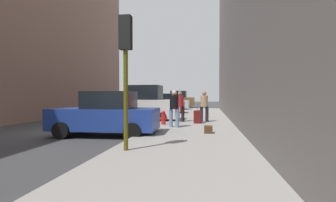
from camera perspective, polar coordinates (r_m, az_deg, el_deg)
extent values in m
plane|color=#38383A|center=(12.74, -23.19, -6.22)|extent=(120.00, 120.00, 0.00)
cube|color=gray|center=(10.87, 5.02, -7.00)|extent=(4.00, 40.00, 0.15)
cube|color=navy|center=(10.82, -13.55, -3.78)|extent=(4.25, 1.96, 0.84)
cube|color=black|center=(10.72, -12.56, 0.19)|extent=(1.94, 1.62, 0.70)
cylinder|color=black|center=(12.23, -18.05, -4.98)|extent=(0.65, 0.24, 0.64)
cylinder|color=black|center=(10.60, -22.27, -5.95)|extent=(0.65, 0.24, 0.64)
cylinder|color=black|center=(11.36, -5.40, -5.40)|extent=(0.65, 0.24, 0.64)
cylinder|color=black|center=(9.58, -7.76, -6.63)|extent=(0.65, 0.24, 0.64)
cube|color=silver|center=(16.26, -5.90, -1.64)|extent=(4.66, 2.01, 1.10)
cube|color=black|center=(16.19, -5.23, 1.82)|extent=(2.13, 1.64, 0.90)
cylinder|color=black|center=(17.64, -9.71, -3.05)|extent=(0.65, 0.24, 0.64)
cylinder|color=black|center=(15.93, -12.02, -3.52)|extent=(0.65, 0.24, 0.64)
cylinder|color=black|center=(16.83, -0.11, -3.24)|extent=(0.65, 0.24, 0.64)
cylinder|color=black|center=(15.04, -1.43, -3.77)|extent=(0.65, 0.24, 0.64)
cube|color=#B2191E|center=(22.52, -1.82, -1.18)|extent=(4.24, 1.93, 0.84)
cube|color=black|center=(22.47, -1.32, 0.73)|extent=(1.92, 1.60, 0.70)
cylinder|color=black|center=(23.70, -4.72, -1.96)|extent=(0.64, 0.23, 0.64)
cylinder|color=black|center=(21.91, -5.73, -2.22)|extent=(0.64, 0.23, 0.64)
cylinder|color=black|center=(23.28, 1.87, -2.01)|extent=(0.64, 0.23, 0.64)
cylinder|color=black|center=(21.45, 1.39, -2.28)|extent=(0.64, 0.23, 0.64)
cube|color=#B7BABF|center=(28.58, 0.41, -0.67)|extent=(4.22, 1.89, 0.84)
cube|color=black|center=(28.54, 0.80, 0.83)|extent=(1.91, 1.59, 0.70)
cylinder|color=black|center=(29.74, -1.92, -1.31)|extent=(0.64, 0.23, 0.64)
cylinder|color=black|center=(27.94, -2.65, -1.48)|extent=(0.64, 0.23, 0.64)
cylinder|color=black|center=(29.33, 3.32, -1.35)|extent=(0.64, 0.23, 0.64)
cylinder|color=black|center=(27.50, 2.92, -1.52)|extent=(0.64, 0.23, 0.64)
cube|color=brown|center=(35.52, 2.02, -0.10)|extent=(4.64, 1.95, 1.10)
cube|color=black|center=(35.48, 2.34, 1.48)|extent=(2.11, 1.61, 0.90)
cylinder|color=black|center=(36.67, -0.10, -0.84)|extent=(0.64, 0.23, 0.64)
cylinder|color=black|center=(34.86, -0.63, -0.94)|extent=(0.64, 0.23, 0.64)
cylinder|color=black|center=(36.27, 4.55, -0.86)|extent=(0.64, 0.23, 0.64)
cylinder|color=black|center=(34.44, 4.27, -0.97)|extent=(0.64, 0.23, 0.64)
cylinder|color=red|center=(13.36, -1.00, -3.95)|extent=(0.22, 0.22, 0.55)
sphere|color=red|center=(13.33, -1.00, -2.53)|extent=(0.20, 0.20, 0.20)
cylinder|color=red|center=(13.39, -1.67, -3.82)|extent=(0.10, 0.09, 0.09)
cylinder|color=red|center=(13.33, -0.32, -3.84)|extent=(0.10, 0.09, 0.09)
cylinder|color=#514C0F|center=(7.10, -9.19, 3.82)|extent=(0.12, 0.12, 3.60)
cube|color=black|center=(7.29, -9.23, 14.48)|extent=(0.32, 0.24, 0.90)
sphere|color=red|center=(7.48, -8.92, 16.34)|extent=(0.14, 0.14, 0.14)
sphere|color=yellow|center=(7.42, -8.91, 14.25)|extent=(0.14, 0.14, 0.14)
sphere|color=green|center=(7.36, -8.90, 12.13)|extent=(0.14, 0.14, 0.14)
cylinder|color=black|center=(14.89, 7.28, -2.85)|extent=(0.22, 0.22, 0.85)
cylinder|color=black|center=(14.81, 8.47, -2.87)|extent=(0.22, 0.22, 0.85)
cylinder|color=tan|center=(14.81, 7.88, -0.02)|extent=(0.49, 0.49, 0.62)
sphere|color=#997051|center=(14.81, 7.89, 1.64)|extent=(0.24, 0.24, 0.24)
cylinder|color=#728CB2|center=(12.15, 2.04, -3.75)|extent=(0.22, 0.22, 0.85)
cylinder|color=#728CB2|center=(12.26, 0.63, -3.71)|extent=(0.22, 0.22, 0.85)
cylinder|color=black|center=(12.16, 1.33, -0.28)|extent=(0.48, 0.48, 0.62)
sphere|color=beige|center=(12.16, 1.34, 1.75)|extent=(0.24, 0.24, 0.24)
cylinder|color=black|center=(14.75, 3.25, -2.88)|extent=(0.18, 0.18, 0.85)
cylinder|color=black|center=(14.79, 2.01, -2.87)|extent=(0.18, 0.18, 0.85)
cylinder|color=#A51E23|center=(14.74, 2.63, -0.02)|extent=(0.40, 0.40, 0.62)
sphere|color=#997051|center=(14.73, 2.63, 1.65)|extent=(0.24, 0.24, 0.24)
cube|color=#591414|center=(14.09, 6.49, -3.42)|extent=(0.42, 0.59, 0.68)
cylinder|color=#333333|center=(14.06, 6.49, -1.31)|extent=(0.02, 0.02, 0.36)
cube|color=#472D19|center=(10.47, 8.76, -6.13)|extent=(0.32, 0.44, 0.28)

